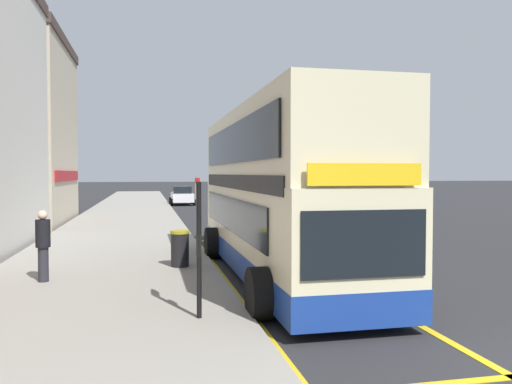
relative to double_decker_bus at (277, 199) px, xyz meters
name	(u,v)px	position (x,y,z in m)	size (l,w,h in m)	color
ground_plane	(227,210)	(2.46, 24.33, -2.06)	(260.00, 260.00, 0.00)	#28282B
pavement_near	(131,211)	(-4.54, 24.33, -1.99)	(6.00, 76.00, 0.14)	gray
double_decker_bus	(277,199)	(0.00, 0.00, 0.00)	(3.17, 11.13, 4.40)	beige
bus_bay_markings	(275,275)	(-0.05, 0.02, -2.06)	(2.99, 14.79, 0.01)	gold
bus_stop_sign	(198,234)	(-2.51, -3.99, -0.42)	(0.09, 0.51, 2.52)	black
parked_car_white_behind	(182,196)	(-0.41, 31.38, -1.26)	(2.09, 4.20, 1.62)	silver
pedestrian_waiting_near_sign	(43,243)	(-5.85, -0.22, -0.99)	(0.34, 0.34, 1.71)	#26262D
litter_bin	(180,248)	(-2.52, 1.11, -1.42)	(0.53, 0.53, 1.00)	black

